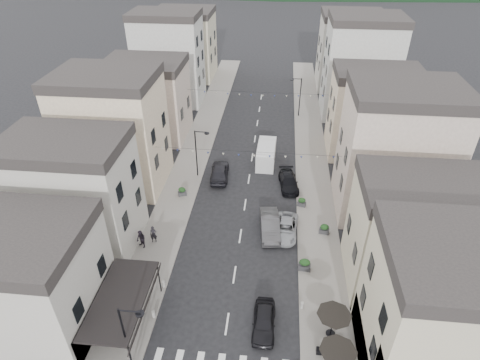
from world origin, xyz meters
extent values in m
cube|color=slate|center=(-7.50, 32.00, 0.06)|extent=(4.00, 76.00, 0.12)
cube|color=slate|center=(7.50, 32.00, 0.06)|extent=(4.00, 76.00, 0.12)
cube|color=#B2AEA3|center=(-15.50, 5.00, 4.00)|extent=(12.00, 8.00, 8.00)
cube|color=beige|center=(14.50, 4.00, 5.00)|extent=(10.00, 8.00, 10.00)
cube|color=black|center=(-7.50, 5.00, 3.20)|extent=(3.60, 7.50, 0.15)
cube|color=black|center=(-5.70, 5.00, 2.70)|extent=(0.34, 7.50, 0.99)
cylinder|color=black|center=(-5.80, 1.50, 1.60)|extent=(0.10, 0.10, 3.20)
cylinder|color=black|center=(-5.80, 8.50, 1.60)|extent=(0.10, 0.10, 3.20)
cube|color=#B2AEA3|center=(-14.50, 14.00, 5.00)|extent=(10.00, 7.00, 10.00)
cube|color=#262323|center=(-14.50, 14.00, 10.50)|extent=(10.20, 7.14, 1.00)
cube|color=#C9B197|center=(-14.50, 24.00, 6.00)|extent=(10.00, 8.00, 12.00)
cube|color=#262323|center=(-14.50, 24.00, 12.50)|extent=(10.20, 8.16, 1.00)
cube|color=#AA968A|center=(-14.50, 36.00, 4.75)|extent=(10.00, 8.00, 9.50)
cube|color=#262323|center=(-14.50, 36.00, 10.00)|extent=(10.20, 8.16, 1.00)
cube|color=#A3A39E|center=(-14.50, 48.00, 6.50)|extent=(10.00, 7.00, 13.00)
cube|color=#262323|center=(-14.50, 48.00, 13.50)|extent=(10.20, 7.14, 1.00)
cube|color=beige|center=(-14.50, 60.00, 5.50)|extent=(10.00, 9.00, 11.00)
cube|color=#262323|center=(-14.50, 60.00, 11.50)|extent=(10.20, 9.18, 1.00)
cube|color=beige|center=(14.50, 12.00, 4.50)|extent=(10.00, 7.00, 9.00)
cube|color=#262323|center=(14.50, 12.00, 9.50)|extent=(10.20, 7.14, 1.00)
cube|color=#AA968A|center=(14.50, 22.00, 6.25)|extent=(10.00, 8.00, 12.50)
cube|color=#262323|center=(14.50, 22.00, 13.00)|extent=(10.20, 8.16, 1.00)
cube|color=#C9B197|center=(14.50, 34.00, 5.00)|extent=(10.00, 7.00, 10.00)
cube|color=#262323|center=(14.50, 34.00, 10.50)|extent=(10.20, 7.14, 1.00)
cube|color=#A3A39E|center=(14.50, 46.00, 6.75)|extent=(10.00, 8.00, 13.50)
cube|color=#262323|center=(14.50, 46.00, 14.00)|extent=(10.20, 8.16, 1.00)
cube|color=#B2AEA3|center=(14.50, 58.00, 5.75)|extent=(10.00, 9.00, 11.50)
cube|color=#262323|center=(14.50, 58.00, 12.00)|extent=(10.20, 9.18, 1.00)
cone|color=black|center=(7.70, 2.80, 2.37)|extent=(2.50, 2.50, 0.55)
cylinder|color=black|center=(7.70, 5.60, 1.27)|extent=(0.06, 0.06, 2.30)
cone|color=black|center=(7.70, 5.60, 2.37)|extent=(2.50, 2.50, 0.55)
cylinder|color=black|center=(7.70, 5.60, 0.49)|extent=(0.70, 0.70, 0.04)
cylinder|color=black|center=(-6.10, 2.00, 3.00)|extent=(0.14, 0.14, 6.00)
cylinder|color=black|center=(-5.40, 2.00, 5.90)|extent=(1.40, 0.10, 0.10)
cylinder|color=black|center=(-4.75, 2.00, 5.75)|extent=(0.56, 0.56, 0.08)
cylinder|color=black|center=(-6.10, 26.00, 3.00)|extent=(0.14, 0.14, 6.00)
cylinder|color=black|center=(-5.40, 26.00, 5.90)|extent=(1.40, 0.10, 0.10)
cylinder|color=black|center=(-4.75, 26.00, 5.75)|extent=(0.56, 0.56, 0.08)
cylinder|color=black|center=(6.10, 44.00, 3.00)|extent=(0.14, 0.14, 6.00)
cylinder|color=black|center=(5.40, 44.00, 5.90)|extent=(1.40, 0.10, 0.10)
cylinder|color=black|center=(4.75, 44.00, 5.75)|extent=(0.56, 0.56, 0.08)
cylinder|color=gray|center=(-5.70, 6.00, 0.42)|extent=(0.26, 0.26, 0.60)
cylinder|color=gray|center=(-5.70, 9.00, 0.42)|extent=(0.26, 0.26, 0.60)
cylinder|color=gray|center=(5.70, 8.00, 0.42)|extent=(0.26, 0.26, 0.60)
cylinder|color=black|center=(0.00, 22.00, 6.00)|extent=(19.00, 0.02, 0.02)
cone|color=beige|center=(-8.71, 22.00, 5.81)|extent=(0.28, 0.28, 0.24)
cone|color=navy|center=(-7.12, 22.00, 5.73)|extent=(0.28, 0.28, 0.24)
cone|color=beige|center=(-5.54, 22.00, 5.65)|extent=(0.28, 0.28, 0.24)
cone|color=navy|center=(-3.96, 22.00, 5.58)|extent=(0.28, 0.28, 0.24)
cone|color=beige|center=(-2.38, 22.00, 5.54)|extent=(0.28, 0.28, 0.24)
cone|color=navy|center=(-0.79, 22.00, 5.51)|extent=(0.28, 0.28, 0.24)
cone|color=beige|center=(0.79, 22.00, 5.51)|extent=(0.28, 0.28, 0.24)
cone|color=navy|center=(2.38, 22.00, 5.54)|extent=(0.28, 0.28, 0.24)
cone|color=beige|center=(3.96, 22.00, 5.58)|extent=(0.28, 0.28, 0.24)
cone|color=navy|center=(5.54, 22.00, 5.65)|extent=(0.28, 0.28, 0.24)
cone|color=beige|center=(7.12, 22.00, 5.73)|extent=(0.28, 0.28, 0.24)
cone|color=navy|center=(8.71, 22.00, 5.81)|extent=(0.28, 0.28, 0.24)
cylinder|color=black|center=(0.00, 38.00, 6.00)|extent=(19.00, 0.02, 0.02)
cone|color=beige|center=(-8.71, 38.00, 5.81)|extent=(0.28, 0.28, 0.24)
cone|color=navy|center=(-7.12, 38.00, 5.73)|extent=(0.28, 0.28, 0.24)
cone|color=beige|center=(-5.54, 38.00, 5.65)|extent=(0.28, 0.28, 0.24)
cone|color=navy|center=(-3.96, 38.00, 5.58)|extent=(0.28, 0.28, 0.24)
cone|color=beige|center=(-2.38, 38.00, 5.54)|extent=(0.28, 0.28, 0.24)
cone|color=navy|center=(-0.79, 38.00, 5.51)|extent=(0.28, 0.28, 0.24)
cone|color=beige|center=(0.79, 38.00, 5.51)|extent=(0.28, 0.28, 0.24)
cone|color=navy|center=(2.38, 38.00, 5.54)|extent=(0.28, 0.28, 0.24)
cone|color=beige|center=(3.96, 38.00, 5.58)|extent=(0.28, 0.28, 0.24)
cone|color=navy|center=(5.54, 38.00, 5.65)|extent=(0.28, 0.28, 0.24)
cone|color=beige|center=(7.12, 38.00, 5.73)|extent=(0.28, 0.28, 0.24)
cone|color=navy|center=(8.71, 38.00, 5.81)|extent=(0.28, 0.28, 0.24)
imported|color=black|center=(2.80, 6.00, 0.71)|extent=(1.69, 4.16, 1.42)
imported|color=#38383B|center=(2.80, 16.91, 0.84)|extent=(2.34, 5.25, 1.67)
imported|color=#93969B|center=(4.36, 16.85, 0.66)|extent=(2.55, 4.88, 1.31)
imported|color=black|center=(4.60, 24.88, 0.69)|extent=(2.57, 4.96, 1.37)
imported|color=black|center=(-3.45, 25.92, 0.86)|extent=(2.39, 5.17, 1.72)
cube|color=silver|center=(1.80, 30.00, 1.14)|extent=(2.30, 5.51, 2.27)
cube|color=silver|center=(1.78, 29.32, 2.33)|extent=(2.20, 3.69, 0.57)
cylinder|color=black|center=(0.84, 27.98, 0.40)|extent=(0.31, 0.80, 0.80)
cylinder|color=black|center=(2.65, 27.93, 0.40)|extent=(0.31, 0.80, 0.80)
cylinder|color=black|center=(0.95, 32.07, 0.40)|extent=(0.31, 0.80, 0.80)
cylinder|color=black|center=(2.76, 32.02, 0.40)|extent=(0.31, 0.80, 0.80)
imported|color=black|center=(-8.02, 14.29, 1.00)|extent=(0.71, 0.54, 1.76)
imported|color=black|center=(-8.93, 13.44, 1.06)|extent=(1.16, 1.11, 1.89)
cube|color=#2C2C2E|center=(-8.11, 8.20, 0.35)|extent=(0.96, 0.56, 0.47)
ellipsoid|color=black|center=(-8.11, 8.20, 0.87)|extent=(0.82, 0.52, 0.60)
cube|color=#303133|center=(-7.03, 21.88, 0.35)|extent=(1.03, 0.78, 0.45)
ellipsoid|color=black|center=(-7.03, 21.88, 0.85)|extent=(0.80, 0.51, 0.58)
cube|color=#29292C|center=(6.00, 12.14, 0.39)|extent=(1.13, 0.70, 0.53)
ellipsoid|color=black|center=(6.00, 12.14, 0.97)|extent=(0.94, 0.60, 0.68)
cube|color=#2B2B2D|center=(8.06, 17.13, 0.36)|extent=(1.02, 0.66, 0.48)
ellipsoid|color=black|center=(8.06, 17.13, 0.88)|extent=(0.84, 0.53, 0.61)
cube|color=#2F2F32|center=(6.00, 21.30, 0.34)|extent=(0.99, 0.71, 0.44)
ellipsoid|color=black|center=(6.00, 21.30, 0.83)|extent=(0.78, 0.50, 0.57)
camera|label=1|loc=(2.94, -13.02, 26.21)|focal=30.00mm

